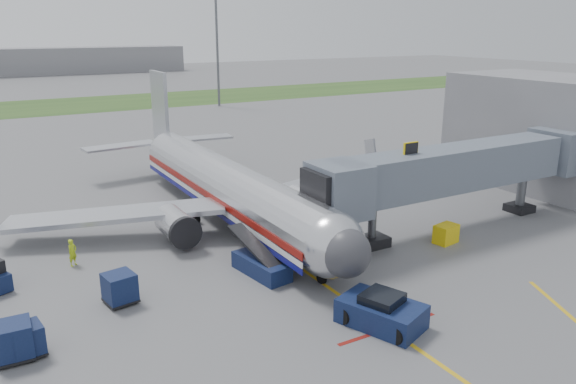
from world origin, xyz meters
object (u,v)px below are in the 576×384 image
pushback_tug (381,312)px  ramp_worker (72,252)px  belt_loader (261,265)px  airliner (227,185)px

pushback_tug → ramp_worker: ramp_worker is taller
belt_loader → ramp_worker: (-9.54, 6.98, 0.27)m
airliner → ramp_worker: airliner is taller
airliner → belt_loader: 10.91m
belt_loader → ramp_worker: bearing=143.8°
pushback_tug → ramp_worker: (-11.98, 15.31, 0.16)m
airliner → ramp_worker: bearing=-164.1°
ramp_worker → airliner: bearing=-20.2°
ramp_worker → belt_loader: bearing=-72.4°
belt_loader → airliner: bearing=76.5°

